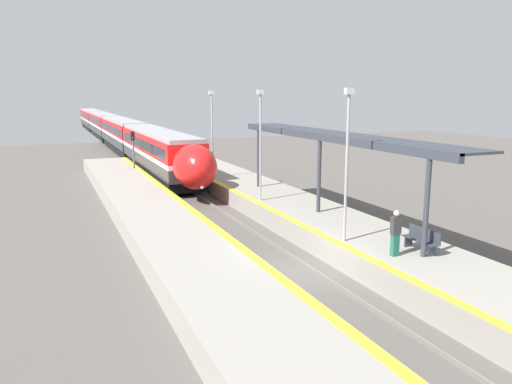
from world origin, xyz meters
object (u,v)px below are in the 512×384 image
at_px(person_waiting, 396,232).
at_px(railway_signal, 133,150).
at_px(train, 113,129).
at_px(platform_bench, 422,239).
at_px(lamppost_mid, 260,139).
at_px(lamppost_near, 347,157).
at_px(lamppost_far, 212,129).

relative_size(person_waiting, railway_signal, 0.43).
bearing_deg(train, platform_bench, -85.64).
bearing_deg(lamppost_mid, platform_bench, -79.74).
height_order(platform_bench, person_waiting, person_waiting).
distance_m(railway_signal, lamppost_mid, 16.34).
xyz_separation_m(platform_bench, person_waiting, (-1.33, -0.08, 0.43)).
xyz_separation_m(railway_signal, lamppost_near, (4.51, -24.28, 2.04)).
distance_m(lamppost_near, lamppost_mid, 8.71).
relative_size(lamppost_near, lamppost_far, 1.00).
xyz_separation_m(train, person_waiting, (2.98, -56.68, -0.35)).
relative_size(train, lamppost_mid, 13.68).
xyz_separation_m(platform_bench, lamppost_far, (-2.00, 19.73, 3.01)).
distance_m(railway_signal, lamppost_near, 24.78).
distance_m(train, railway_signal, 30.09).
bearing_deg(railway_signal, lamppost_far, -56.67).
distance_m(platform_bench, lamppost_far, 20.06).
bearing_deg(train, lamppost_mid, -87.09).
bearing_deg(lamppost_far, lamppost_mid, -90.00).
bearing_deg(train, lamppost_near, -87.56).
relative_size(train, lamppost_far, 13.68).
xyz_separation_m(lamppost_near, lamppost_mid, (0.00, 8.71, 0.00)).
bearing_deg(platform_bench, lamppost_near, 130.75).
height_order(platform_bench, lamppost_near, lamppost_near).
xyz_separation_m(train, lamppost_far, (2.32, -36.87, 2.23)).
relative_size(railway_signal, lamppost_mid, 0.65).
bearing_deg(person_waiting, lamppost_mid, 93.41).
height_order(lamppost_mid, lamppost_far, same).
bearing_deg(platform_bench, railway_signal, 103.76).
height_order(person_waiting, lamppost_mid, lamppost_mid).
relative_size(train, railway_signal, 21.05).
bearing_deg(lamppost_mid, train, 92.91).
distance_m(train, lamppost_mid, 45.69).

